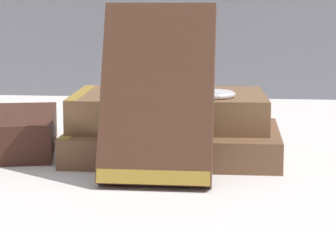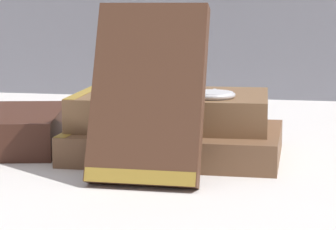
{
  "view_description": "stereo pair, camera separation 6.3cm",
  "coord_description": "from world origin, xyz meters",
  "px_view_note": "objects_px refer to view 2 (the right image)",
  "views": [
    {
      "loc": [
        0.11,
        -0.7,
        0.15
      ],
      "look_at": [
        0.04,
        -0.01,
        0.04
      ],
      "focal_mm": 75.0,
      "sensor_mm": 36.0,
      "label": 1
    },
    {
      "loc": [
        0.17,
        -0.69,
        0.15
      ],
      "look_at": [
        0.04,
        -0.01,
        0.04
      ],
      "focal_mm": 75.0,
      "sensor_mm": 36.0,
      "label": 2
    }
  ],
  "objects_px": {
    "book_leaning_front": "(148,99)",
    "pocket_watch": "(211,95)",
    "book_flat_top": "(167,109)",
    "reading_glasses": "(151,126)",
    "book_flat_bottom": "(171,142)"
  },
  "relations": [
    {
      "from": "book_flat_top",
      "to": "pocket_watch",
      "type": "height_order",
      "value": "pocket_watch"
    },
    {
      "from": "pocket_watch",
      "to": "reading_glasses",
      "type": "bearing_deg",
      "value": 120.1
    },
    {
      "from": "book_flat_top",
      "to": "book_leaning_front",
      "type": "relative_size",
      "value": 1.32
    },
    {
      "from": "book_flat_top",
      "to": "book_leaning_front",
      "type": "bearing_deg",
      "value": -89.78
    },
    {
      "from": "book_flat_top",
      "to": "pocket_watch",
      "type": "bearing_deg",
      "value": -32.02
    },
    {
      "from": "book_flat_bottom",
      "to": "pocket_watch",
      "type": "xyz_separation_m",
      "value": [
        0.04,
        -0.01,
        0.05
      ]
    },
    {
      "from": "pocket_watch",
      "to": "book_leaning_front",
      "type": "bearing_deg",
      "value": -113.74
    },
    {
      "from": "book_leaning_front",
      "to": "reading_glasses",
      "type": "height_order",
      "value": "book_leaning_front"
    },
    {
      "from": "book_leaning_front",
      "to": "pocket_watch",
      "type": "relative_size",
      "value": 3.08
    },
    {
      "from": "book_flat_bottom",
      "to": "pocket_watch",
      "type": "bearing_deg",
      "value": -12.35
    },
    {
      "from": "book_flat_bottom",
      "to": "book_flat_top",
      "type": "height_order",
      "value": "book_flat_top"
    },
    {
      "from": "book_leaning_front",
      "to": "pocket_watch",
      "type": "height_order",
      "value": "book_leaning_front"
    },
    {
      "from": "book_flat_bottom",
      "to": "book_leaning_front",
      "type": "height_order",
      "value": "book_leaning_front"
    },
    {
      "from": "book_flat_top",
      "to": "reading_glasses",
      "type": "height_order",
      "value": "book_flat_top"
    },
    {
      "from": "book_flat_bottom",
      "to": "book_leaning_front",
      "type": "xyz_separation_m",
      "value": [
        0.0,
        -0.1,
        0.06
      ]
    }
  ]
}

